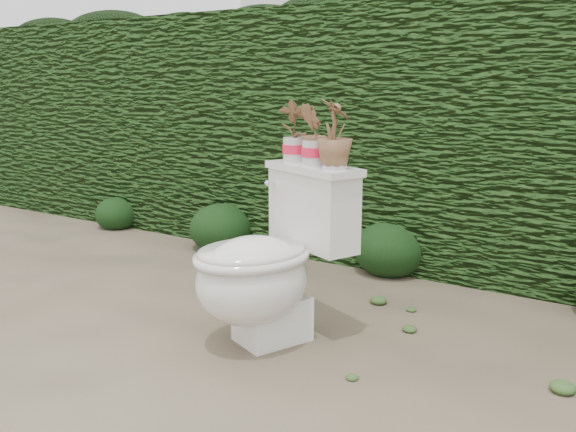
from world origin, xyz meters
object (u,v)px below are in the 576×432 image
Objects in this scene: toilet at (268,265)px; potted_plant_left at (294,132)px; potted_plant_center at (314,136)px; potted_plant_right at (335,136)px.

toilet is 3.00× the size of potted_plant_left.
toilet is 0.60m from potted_plant_center.
potted_plant_right is (0.13, -0.06, 0.01)m from potted_plant_center.
potted_plant_left reaches higher than potted_plant_center.
toilet is at bearing 77.15° from potted_plant_right.
potted_plant_left is 0.97× the size of potted_plant_right.
potted_plant_right is at bearing 140.81° from potted_plant_left.
potted_plant_right is (0.27, -0.12, 0.00)m from potted_plant_left.
toilet is at bearing 82.27° from potted_plant_left.
potted_plant_right is (0.23, 0.16, 0.56)m from toilet.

